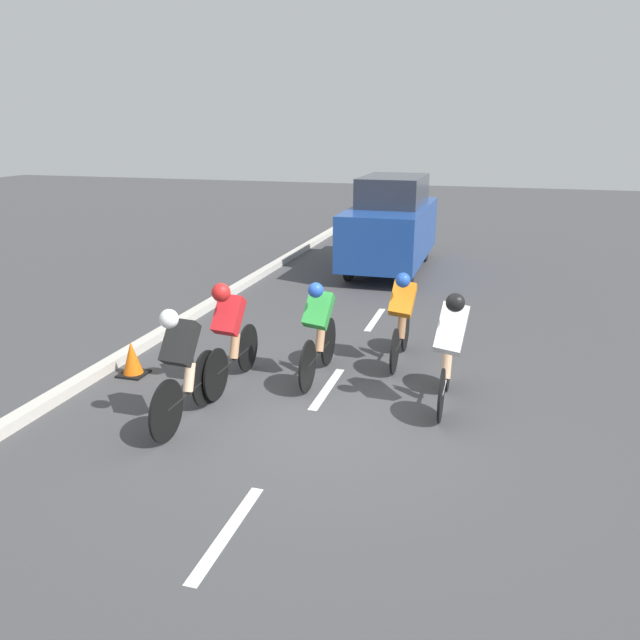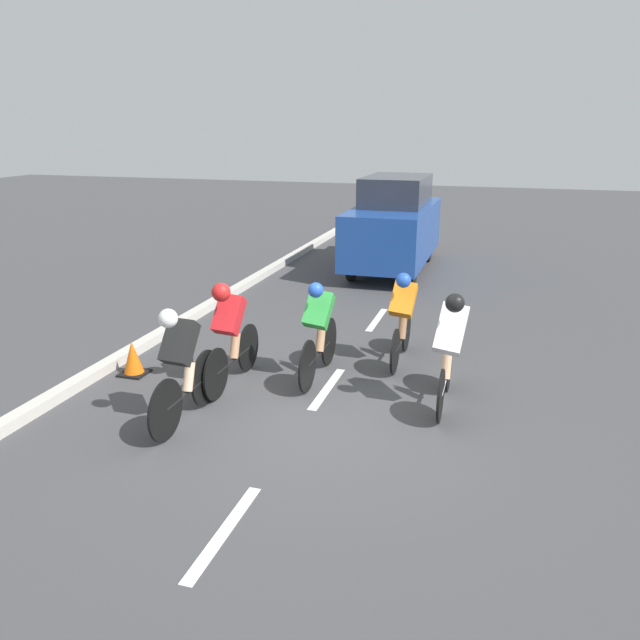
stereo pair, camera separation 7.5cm
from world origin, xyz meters
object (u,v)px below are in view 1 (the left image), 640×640
object	(u,v)px
cyclist_green	(318,328)
traffic_cone	(132,359)
cyclist_black	(183,364)
cyclist_orange	(402,315)
cyclist_red	(229,331)
support_car	(391,224)
cyclist_white	(449,346)

from	to	relation	value
cyclist_green	traffic_cone	bearing A→B (deg)	13.26
traffic_cone	cyclist_black	bearing A→B (deg)	141.46
cyclist_green	traffic_cone	xyz separation A→B (m)	(2.54, 0.60, -0.50)
cyclist_orange	cyclist_red	distance (m)	2.52
cyclist_red	traffic_cone	distance (m)	1.60
cyclist_red	cyclist_black	distance (m)	1.16
cyclist_orange	support_car	world-z (taller)	support_car
cyclist_white	cyclist_black	bearing A→B (deg)	24.60
cyclist_white	support_car	bearing A→B (deg)	-74.55
cyclist_green	cyclist_black	distance (m)	2.06
cyclist_red	cyclist_green	bearing A→B (deg)	-150.91
cyclist_black	traffic_cone	bearing A→B (deg)	-38.54
cyclist_green	cyclist_black	xyz separation A→B (m)	(1.10, 1.74, 0.03)
cyclist_black	cyclist_red	bearing A→B (deg)	-93.00
cyclist_orange	support_car	size ratio (longest dim) A/B	0.39
cyclist_red	cyclist_black	world-z (taller)	cyclist_red
cyclist_green	cyclist_orange	bearing A→B (deg)	-137.01
support_car	traffic_cone	distance (m)	7.95
cyclist_white	cyclist_green	distance (m)	1.83
traffic_cone	cyclist_red	bearing A→B (deg)	-179.29
cyclist_black	traffic_cone	size ratio (longest dim) A/B	3.41
cyclist_green	support_car	bearing A→B (deg)	-87.83
cyclist_green	cyclist_red	bearing A→B (deg)	29.09
support_car	cyclist_green	bearing A→B (deg)	92.17
traffic_cone	cyclist_white	bearing A→B (deg)	-177.67
cyclist_red	cyclist_orange	bearing A→B (deg)	-143.54
cyclist_orange	cyclist_green	bearing A→B (deg)	42.99
cyclist_red	support_car	world-z (taller)	support_car
cyclist_orange	traffic_cone	world-z (taller)	cyclist_orange
cyclist_orange	traffic_cone	size ratio (longest dim) A/B	3.33
cyclist_orange	cyclist_red	size ratio (longest dim) A/B	0.95
cyclist_red	cyclist_black	bearing A→B (deg)	87.00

